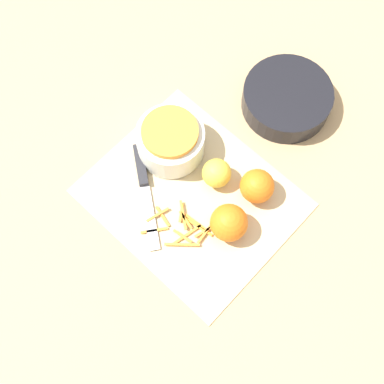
# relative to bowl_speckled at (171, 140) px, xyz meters

# --- Properties ---
(ground_plane) EXTENTS (4.00, 4.00, 0.00)m
(ground_plane) POSITION_rel_bowl_speckled_xyz_m (0.11, -0.05, -0.05)
(ground_plane) COLOR tan
(cutting_board) EXTENTS (0.41, 0.34, 0.01)m
(cutting_board) POSITION_rel_bowl_speckled_xyz_m (0.11, -0.05, -0.05)
(cutting_board) COLOR #CCB284
(cutting_board) RESTS_ON ground_plane
(bowl_speckled) EXTENTS (0.15, 0.15, 0.09)m
(bowl_speckled) POSITION_rel_bowl_speckled_xyz_m (0.00, 0.00, 0.00)
(bowl_speckled) COLOR silver
(bowl_speckled) RESTS_ON cutting_board
(bowl_dark) EXTENTS (0.20, 0.20, 0.06)m
(bowl_dark) POSITION_rel_bowl_speckled_xyz_m (0.11, 0.26, -0.02)
(bowl_dark) COLOR black
(bowl_dark) RESTS_ON ground_plane
(knife) EXTENTS (0.20, 0.16, 0.02)m
(knife) POSITION_rel_bowl_speckled_xyz_m (0.00, -0.09, -0.04)
(knife) COLOR #232328
(knife) RESTS_ON cutting_board
(orange_left) EXTENTS (0.08, 0.08, 0.08)m
(orange_left) POSITION_rel_bowl_speckled_xyz_m (0.21, -0.05, -0.00)
(orange_left) COLOR orange
(orange_left) RESTS_ON cutting_board
(orange_right) EXTENTS (0.07, 0.07, 0.07)m
(orange_right) POSITION_rel_bowl_speckled_xyz_m (0.20, 0.05, -0.01)
(orange_right) COLOR orange
(orange_right) RESTS_ON cutting_board
(lemon) EXTENTS (0.06, 0.06, 0.06)m
(lemon) POSITION_rel_bowl_speckled_xyz_m (0.12, 0.01, -0.01)
(lemon) COLOR gold
(lemon) RESTS_ON cutting_board
(peel_pile) EXTENTS (0.13, 0.12, 0.01)m
(peel_pile) POSITION_rel_bowl_speckled_xyz_m (0.14, -0.11, -0.04)
(peel_pile) COLOR orange
(peel_pile) RESTS_ON cutting_board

